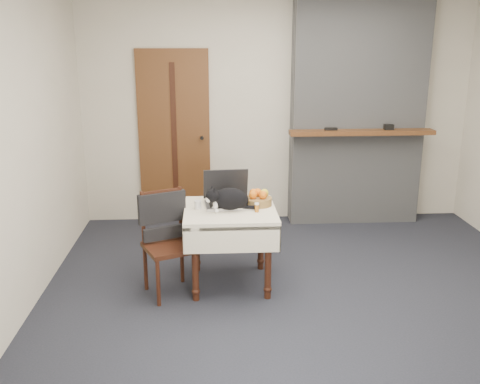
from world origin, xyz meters
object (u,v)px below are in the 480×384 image
(door, at_px, (174,137))
(laptop, at_px, (227,196))
(cat, at_px, (230,199))
(chair, at_px, (165,228))
(pill_bottle, at_px, (257,207))
(side_table, at_px, (230,221))
(fruit_basket, at_px, (258,199))
(cream_jar, at_px, (198,205))

(door, xyz_separation_m, laptop, (0.55, -1.68, -0.23))
(cat, relative_size, chair, 0.52)
(cat, xyz_separation_m, pill_bottle, (0.22, -0.07, -0.05))
(side_table, bearing_deg, laptop, 98.13)
(cat, relative_size, pill_bottle, 5.87)
(fruit_basket, bearing_deg, cream_jar, -171.59)
(fruit_basket, bearing_deg, cat, -153.12)
(fruit_basket, bearing_deg, side_table, -159.98)
(side_table, relative_size, pill_bottle, 9.87)
(side_table, xyz_separation_m, chair, (-0.55, -0.08, -0.02))
(door, distance_m, laptop, 1.78)
(laptop, xyz_separation_m, fruit_basket, (0.27, -0.04, -0.02))
(pill_bottle, relative_size, fruit_basket, 0.33)
(pill_bottle, xyz_separation_m, chair, (-0.77, 0.03, -0.18))
(cat, distance_m, cream_jar, 0.29)
(door, distance_m, pill_bottle, 2.09)
(cream_jar, bearing_deg, side_table, -2.88)
(pill_bottle, distance_m, fruit_basket, 0.20)
(door, height_order, pill_bottle, door)
(side_table, height_order, fruit_basket, fruit_basket)
(door, relative_size, pill_bottle, 25.31)
(door, height_order, cream_jar, door)
(side_table, relative_size, cat, 1.68)
(door, distance_m, cat, 1.94)
(side_table, bearing_deg, fruit_basket, 20.02)
(laptop, height_order, cream_jar, laptop)
(fruit_basket, bearing_deg, chair, -168.11)
(pill_bottle, distance_m, chair, 0.79)
(laptop, height_order, fruit_basket, laptop)
(door, xyz_separation_m, side_table, (0.57, -1.81, -0.41))
(laptop, xyz_separation_m, pill_bottle, (0.24, -0.24, -0.03))
(door, xyz_separation_m, chair, (0.02, -1.89, -0.44))
(side_table, bearing_deg, cat, -87.36)
(door, relative_size, chair, 2.26)
(door, height_order, cat, door)
(cat, height_order, cream_jar, cat)
(cream_jar, bearing_deg, door, 99.29)
(laptop, relative_size, fruit_basket, 1.76)
(cream_jar, relative_size, fruit_basket, 0.29)
(chair, bearing_deg, side_table, -15.59)
(door, bearing_deg, side_table, -72.58)
(laptop, distance_m, chair, 0.61)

